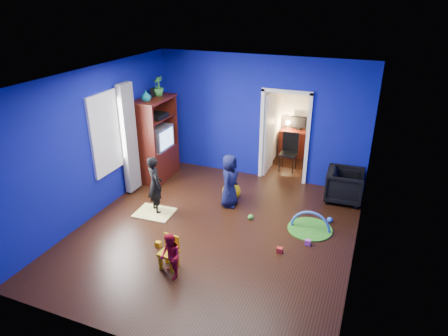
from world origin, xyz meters
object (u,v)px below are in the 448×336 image
at_px(folding_chair, 288,153).
at_px(kid_chair, 169,254).
at_px(armchair, 345,186).
at_px(toddler_red, 170,256).
at_px(hopper_ball, 231,191).
at_px(vase, 146,96).
at_px(crt_tv, 158,138).
at_px(tv_armoire, 157,139).
at_px(play_mat, 310,229).
at_px(child_navy, 230,181).
at_px(child_black, 155,185).
at_px(study_desk, 296,144).

bearing_deg(folding_chair, kid_chair, -101.07).
xyz_separation_m(armchair, toddler_red, (-2.23, -3.62, 0.04)).
bearing_deg(hopper_ball, vase, 176.54).
bearing_deg(crt_tv, hopper_ball, -11.92).
height_order(tv_armoire, play_mat, tv_armoire).
distance_m(child_navy, hopper_ball, 0.45).
xyz_separation_m(child_black, crt_tv, (-0.76, 1.47, 0.41)).
bearing_deg(tv_armoire, armchair, 5.89).
relative_size(crt_tv, play_mat, 0.83).
bearing_deg(folding_chair, child_black, -123.63).
bearing_deg(armchair, child_navy, 114.51).
bearing_deg(toddler_red, hopper_ball, 135.14).
bearing_deg(toddler_red, folding_chair, 125.71).
relative_size(child_black, folding_chair, 1.32).
bearing_deg(folding_chair, vase, -146.72).
distance_m(crt_tv, play_mat, 4.08).
bearing_deg(toddler_red, study_desk, 127.19).
distance_m(kid_chair, folding_chair, 4.61).
xyz_separation_m(armchair, hopper_ball, (-2.26, -0.87, -0.15)).
height_order(kid_chair, study_desk, study_desk).
distance_m(armchair, kid_chair, 4.17).
bearing_deg(armchair, vase, 97.49).
bearing_deg(study_desk, vase, -135.06).
height_order(child_black, folding_chair, child_black).
distance_m(tv_armoire, study_desk, 3.81).
bearing_deg(crt_tv, vase, -97.59).
bearing_deg(child_navy, tv_armoire, 69.10).
bearing_deg(kid_chair, folding_chair, 84.86).
height_order(toddler_red, study_desk, toddler_red).
xyz_separation_m(armchair, folding_chair, (-1.50, 1.10, 0.11)).
distance_m(child_black, kid_chair, 1.91).
relative_size(armchair, child_navy, 0.68).
xyz_separation_m(armchair, kid_chair, (-2.38, -3.42, -0.10)).
distance_m(hopper_ball, play_mat, 1.91).
xyz_separation_m(armchair, study_desk, (-1.50, 2.06, 0.02)).
relative_size(vase, kid_chair, 0.46).
xyz_separation_m(crt_tv, study_desk, (2.77, 2.50, -0.65)).
xyz_separation_m(vase, crt_tv, (0.04, 0.30, -1.05)).
xyz_separation_m(tv_armoire, study_desk, (2.81, 2.50, -0.60)).
xyz_separation_m(tv_armoire, crt_tv, (0.04, 0.00, 0.04)).
relative_size(tv_armoire, hopper_ball, 4.92).
bearing_deg(play_mat, child_navy, 169.87).
distance_m(child_black, vase, 2.04).
height_order(child_navy, toddler_red, child_navy).
relative_size(armchair, tv_armoire, 0.40).
xyz_separation_m(crt_tv, play_mat, (3.82, -0.99, -1.01)).
bearing_deg(folding_chair, crt_tv, -150.86).
bearing_deg(hopper_ball, toddler_red, -89.42).
bearing_deg(vase, child_black, -55.58).
relative_size(play_mat, study_desk, 0.96).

